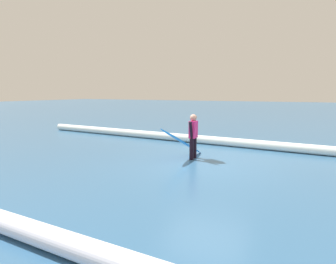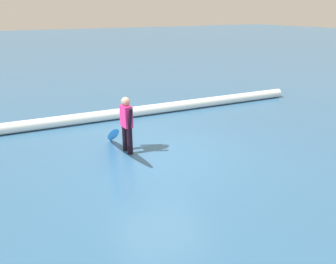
# 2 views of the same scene
# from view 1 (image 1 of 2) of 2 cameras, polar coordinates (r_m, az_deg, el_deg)

# --- Properties ---
(ground_plane) EXTENTS (121.28, 121.28, 0.00)m
(ground_plane) POSITION_cam_1_polar(r_m,az_deg,el_deg) (8.95, 7.58, -6.20)
(ground_plane) COLOR #2E5A81
(surfer) EXTENTS (0.22, 0.67, 1.44)m
(surfer) POSITION_cam_1_polar(r_m,az_deg,el_deg) (9.47, 4.89, -0.40)
(surfer) COLOR black
(surfer) RESTS_ON ground_plane
(surfboard) EXTENTS (0.78, 2.10, 1.10)m
(surfboard) POSITION_cam_1_polar(r_m,az_deg,el_deg) (9.64, 2.73, -1.88)
(surfboard) COLOR #268CE5
(surfboard) RESTS_ON ground_plane
(wave_crest_foreground) EXTENTS (17.31, 1.50, 0.34)m
(wave_crest_foreground) POSITION_cam_1_polar(r_m,az_deg,el_deg) (12.51, 5.70, -1.38)
(wave_crest_foreground) COLOR white
(wave_crest_foreground) RESTS_ON ground_plane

